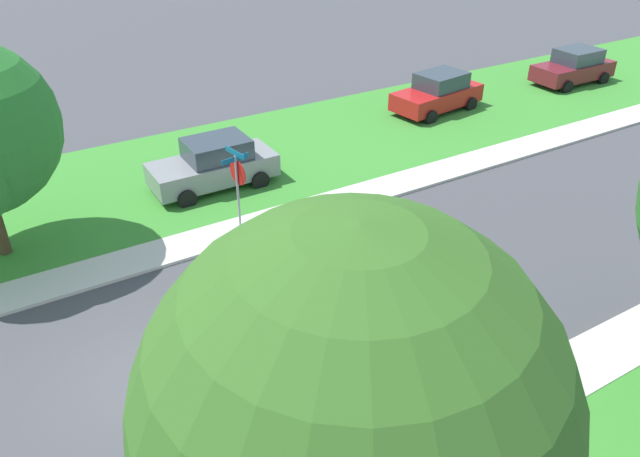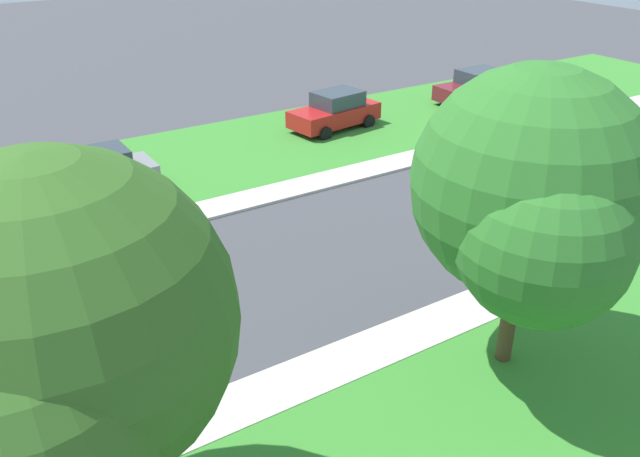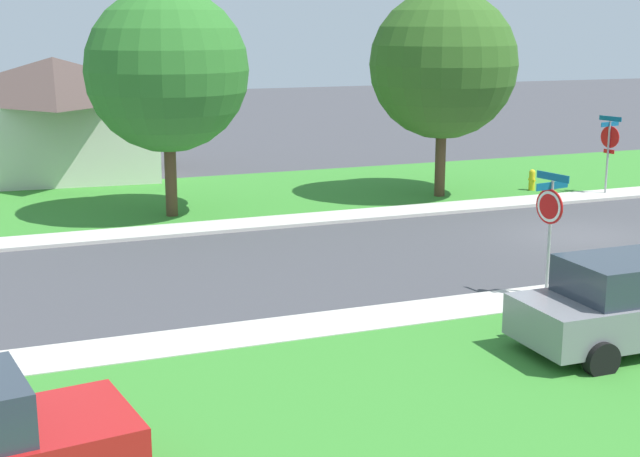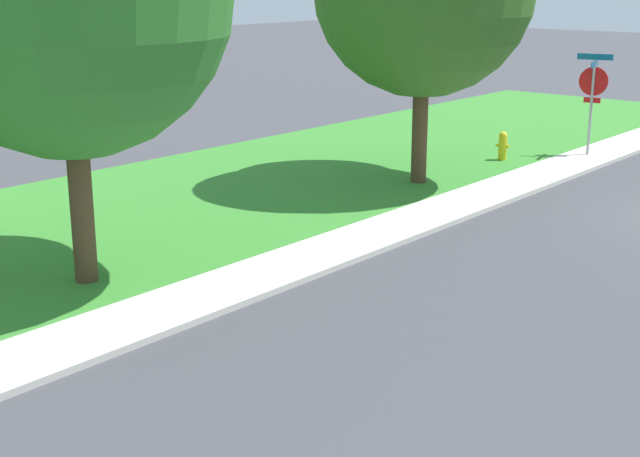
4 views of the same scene
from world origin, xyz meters
name	(u,v)px [view 4 (image 4 of 4)]	position (x,y,z in m)	size (l,w,h in m)	color
sidewalk_east	(70,344)	(4.70, 12.00, 0.05)	(1.40, 56.00, 0.10)	beige
stop_sign_near_corner	(593,88)	(4.84, -4.64, 1.88)	(0.90, 0.90, 2.77)	#9E9EA3
tree_sidewalk_mid	(66,2)	(6.89, 10.14, 4.36)	(5.28, 4.91, 6.98)	#4C3823
fire_hydrant	(503,146)	(6.28, -2.55, 0.44)	(0.38, 0.22, 0.83)	gold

